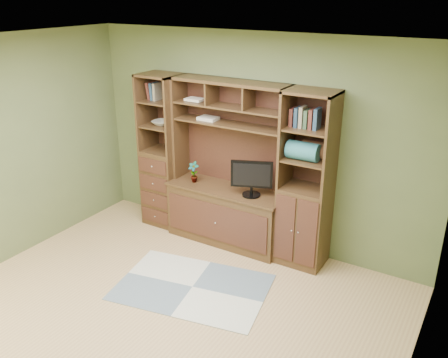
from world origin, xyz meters
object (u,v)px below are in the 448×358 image
Objects in this scene: center_hutch at (226,166)px; monitor at (252,172)px; right_tower at (306,181)px; left_tower at (163,152)px.

monitor is at bearing -5.35° from center_hutch.
right_tower is at bearing -15.88° from monitor.
left_tower is 3.39× the size of monitor.
center_hutch and left_tower have the same top height.
center_hutch reaches higher than monitor.
center_hutch is 1.00× the size of left_tower.
left_tower is at bearing 180.00° from right_tower.
right_tower is (1.02, 0.04, 0.00)m from center_hutch.
right_tower is (2.02, 0.00, 0.00)m from left_tower.
monitor is at bearing -173.43° from right_tower.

